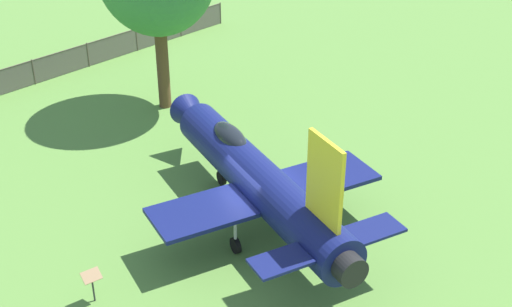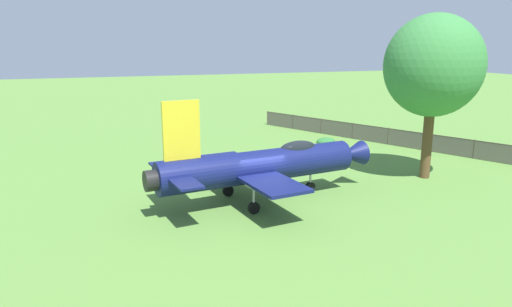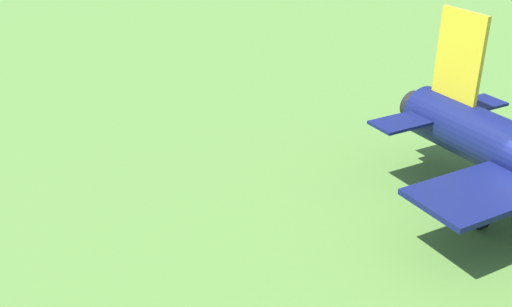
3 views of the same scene
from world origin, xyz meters
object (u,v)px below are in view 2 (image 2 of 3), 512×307
shade_tree (434,66)px  display_jet (265,165)px  shrub_near_fence (326,142)px  info_plaque (193,161)px

shade_tree → display_jet: bearing=3.1°
shade_tree → shrub_near_fence: shade_tree is taller
display_jet → info_plaque: display_jet is taller
display_jet → info_plaque: bearing=103.1°
info_plaque → display_jet: bearing=110.1°
display_jet → info_plaque: size_ratio=11.18×
shade_tree → shrub_near_fence: size_ratio=6.14×
info_plaque → shade_tree: bearing=156.2°
display_jet → shade_tree: bearing=-3.9°
shrub_near_fence → info_plaque: bearing=20.0°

